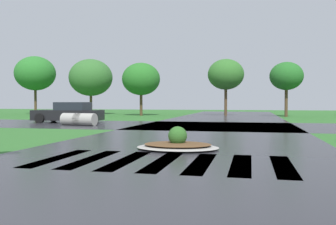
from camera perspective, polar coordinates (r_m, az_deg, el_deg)
The scene contains 7 objects.
asphalt_roadway at distance 12.71m, azimuth 3.53°, elevation -4.65°, with size 9.09×80.00×0.01m, color #2B2B30.
asphalt_cross_road at distance 21.52m, azimuth 7.30°, elevation -2.06°, with size 90.00×8.18×0.01m, color #2B2B30.
crosswalk_stripes at distance 8.72m, azimuth -0.79°, elevation -7.58°, with size 5.85×3.01×0.01m.
median_island at distance 10.93m, azimuth 1.49°, elevation -4.95°, with size 2.44×1.85×0.68m.
car_dark_suv at distance 25.49m, azimuth -15.02°, elevation -0.10°, with size 4.56×2.28×1.37m.
drainage_pipe_stack at distance 22.40m, azimuth -13.59°, elevation -1.03°, with size 2.24×1.03×0.72m.
background_treeline at distance 38.66m, azimuth -3.74°, elevation 5.67°, with size 38.89×6.22×6.46m.
Camera 1 is at (2.00, -2.47, 1.41)m, focal length 39.51 mm.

